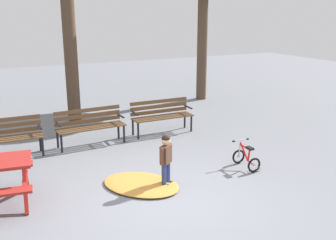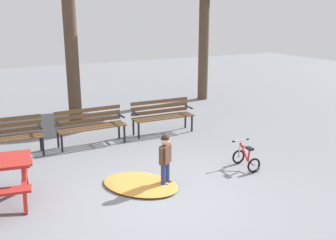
% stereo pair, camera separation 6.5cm
% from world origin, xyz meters
% --- Properties ---
extents(ground, '(36.00, 36.00, 0.00)m').
position_xyz_m(ground, '(0.00, 0.00, 0.00)').
color(ground, slate).
extents(park_bench_far_left, '(1.61, 0.50, 0.85)m').
position_xyz_m(park_bench_far_left, '(-2.15, 3.35, 0.51)').
color(park_bench_far_left, brown).
rests_on(park_bench_far_left, ground).
extents(park_bench_left, '(1.61, 0.50, 0.85)m').
position_xyz_m(park_bench_left, '(-0.25, 3.37, 0.51)').
color(park_bench_left, brown).
rests_on(park_bench_left, ground).
extents(park_bench_right, '(1.61, 0.48, 0.85)m').
position_xyz_m(park_bench_right, '(1.65, 3.44, 0.51)').
color(park_bench_right, brown).
rests_on(park_bench_right, ground).
extents(child_standing, '(0.31, 0.27, 0.97)m').
position_xyz_m(child_standing, '(0.30, 0.50, 0.56)').
color(child_standing, navy).
rests_on(child_standing, ground).
extents(kids_bicycle, '(0.39, 0.57, 0.54)m').
position_xyz_m(kids_bicycle, '(2.13, 0.52, 0.20)').
color(kids_bicycle, black).
rests_on(kids_bicycle, ground).
extents(leaf_pile, '(1.67, 1.77, 0.07)m').
position_xyz_m(leaf_pile, '(-0.11, 0.70, 0.04)').
color(leaf_pile, '#C68438').
rests_on(leaf_pile, ground).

